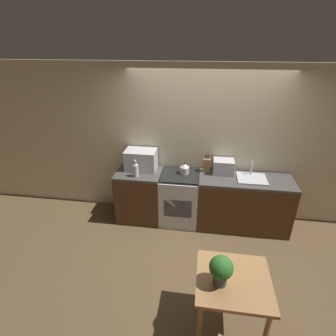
# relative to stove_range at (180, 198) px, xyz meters

# --- Properties ---
(ground_plane) EXTENTS (16.00, 16.00, 0.00)m
(ground_plane) POSITION_rel_stove_range_xyz_m (0.37, -0.72, -0.45)
(ground_plane) COLOR brown
(wall_back) EXTENTS (10.00, 0.06, 2.60)m
(wall_back) POSITION_rel_stove_range_xyz_m (0.37, 0.34, 0.85)
(wall_back) COLOR beige
(wall_back) RESTS_ON ground_plane
(counter_left_run) EXTENTS (0.75, 0.62, 0.90)m
(counter_left_run) POSITION_rel_stove_range_xyz_m (-0.69, 0.00, 0.00)
(counter_left_run) COLOR #4C2D19
(counter_left_run) RESTS_ON ground_plane
(counter_right_run) EXTENTS (1.48, 0.62, 0.90)m
(counter_right_run) POSITION_rel_stove_range_xyz_m (1.06, 0.00, 0.00)
(counter_right_run) COLOR #4C2D19
(counter_right_run) RESTS_ON ground_plane
(stove_range) EXTENTS (0.63, 0.62, 0.90)m
(stove_range) POSITION_rel_stove_range_xyz_m (0.00, 0.00, 0.00)
(stove_range) COLOR silver
(stove_range) RESTS_ON ground_plane
(kettle) EXTENTS (0.15, 0.15, 0.19)m
(kettle) POSITION_rel_stove_range_xyz_m (0.07, 0.05, 0.54)
(kettle) COLOR beige
(kettle) RESTS_ON stove_range
(microwave) EXTENTS (0.51, 0.35, 0.34)m
(microwave) POSITION_rel_stove_range_xyz_m (-0.68, 0.11, 0.62)
(microwave) COLOR silver
(microwave) RESTS_ON counter_left_run
(bottle) EXTENTS (0.09, 0.09, 0.28)m
(bottle) POSITION_rel_stove_range_xyz_m (-0.70, -0.17, 0.56)
(bottle) COLOR silver
(bottle) RESTS_ON counter_left_run
(knife_block) EXTENTS (0.11, 0.09, 0.29)m
(knife_block) POSITION_rel_stove_range_xyz_m (0.42, 0.18, 0.57)
(knife_block) COLOR #9E7042
(knife_block) RESTS_ON counter_right_run
(toaster_oven) EXTENTS (0.33, 0.26, 0.23)m
(toaster_oven) POSITION_rel_stove_range_xyz_m (0.69, 0.16, 0.57)
(toaster_oven) COLOR silver
(toaster_oven) RESTS_ON counter_right_run
(sink_basin) EXTENTS (0.45, 0.39, 0.24)m
(sink_basin) POSITION_rel_stove_range_xyz_m (1.14, 0.01, 0.47)
(sink_basin) COLOR silver
(sink_basin) RESTS_ON counter_right_run
(dining_table) EXTENTS (0.74, 0.71, 0.73)m
(dining_table) POSITION_rel_stove_range_xyz_m (0.73, -1.86, 0.17)
(dining_table) COLOR #9E7042
(dining_table) RESTS_ON ground_plane
(potted_plant) EXTENTS (0.23, 0.23, 0.32)m
(potted_plant) POSITION_rel_stove_range_xyz_m (0.59, -1.93, 0.47)
(potted_plant) COLOR #424247
(potted_plant) RESTS_ON dining_table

